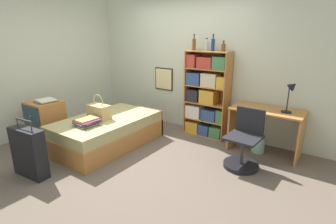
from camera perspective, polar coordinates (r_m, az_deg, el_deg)
ground_plane at (r=4.31m, az=-6.83°, el=-9.05°), size 14.00×14.00×0.00m
wall_back at (r=5.21m, az=4.60°, el=10.49°), size 10.00×0.09×2.60m
wall_left at (r=5.64m, az=-24.62°, el=9.54°), size 0.06×10.00×2.60m
bed at (r=4.66m, az=-12.89°, el=-4.08°), size 1.06×1.81×0.49m
handbag at (r=4.53m, az=-14.81°, el=0.13°), size 0.39×0.22×0.42m
book_stack_on_bed at (r=4.27m, az=-17.24°, el=-2.12°), size 0.34×0.37×0.11m
suitcase at (r=4.01m, az=-28.02°, el=-7.79°), size 0.55×0.23×0.81m
dresser at (r=5.08m, az=-25.02°, el=-1.99°), size 0.54×0.51×0.74m
magazine_pile_on_dresser at (r=4.95m, az=-25.02°, el=2.27°), size 0.34×0.37×0.04m
bookcase at (r=4.87m, az=8.26°, el=3.51°), size 0.80×0.33×1.57m
bottle_green at (r=4.82m, az=5.68°, el=14.49°), size 0.07×0.07×0.28m
bottle_brown at (r=4.82m, az=8.36°, el=14.08°), size 0.08×0.08×0.21m
bottle_clear at (r=4.71m, az=9.76°, el=14.30°), size 0.06×0.06×0.29m
bottle_blue at (r=4.60m, az=11.96°, el=13.61°), size 0.07×0.07×0.18m
desk at (r=4.45m, az=20.58°, el=-2.23°), size 1.08×0.58×0.73m
desk_lamp at (r=4.24m, az=25.32°, el=4.15°), size 0.20×0.15×0.49m
desk_chair at (r=3.97m, az=16.07°, el=-7.79°), size 0.50×0.50×0.84m
waste_bin at (r=4.55m, az=19.03°, el=-6.78°), size 0.20×0.20×0.24m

